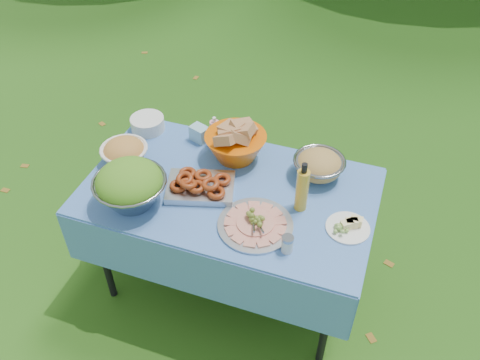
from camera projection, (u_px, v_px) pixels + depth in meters
name	position (u px, v px, depth m)	size (l,w,h in m)	color
ground	(231.00, 281.00, 3.08)	(80.00, 80.00, 0.00)	#0D370A
picnic_table	(230.00, 239.00, 2.82)	(1.46, 0.86, 0.76)	#82BBFA
salad_bowl	(130.00, 185.00, 2.42)	(0.35, 0.35, 0.23)	gray
pasta_bowl_white	(124.00, 152.00, 2.68)	(0.24, 0.24, 0.14)	white
plate_stack	(148.00, 124.00, 2.92)	(0.19, 0.19, 0.08)	white
wipes_box	(199.00, 133.00, 2.84)	(0.10, 0.07, 0.09)	#8ABED3
sanitizer_bottle	(215.00, 129.00, 2.82)	(0.05, 0.05, 0.15)	pink
bread_bowl	(236.00, 141.00, 2.68)	(0.33, 0.33, 0.22)	#DA5A05
pasta_bowl_steel	(319.00, 165.00, 2.60)	(0.26, 0.26, 0.14)	gray
fried_tray	(200.00, 185.00, 2.54)	(0.33, 0.24, 0.08)	#B4B5B9
charcuterie_platter	(255.00, 220.00, 2.36)	(0.36, 0.36, 0.08)	#BABCC2
oil_bottle	(302.00, 187.00, 2.38)	(0.06, 0.06, 0.28)	gold
cheese_plate	(348.00, 224.00, 2.35)	(0.21, 0.21, 0.06)	white
shaker	(287.00, 244.00, 2.24)	(0.05, 0.05, 0.09)	silver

